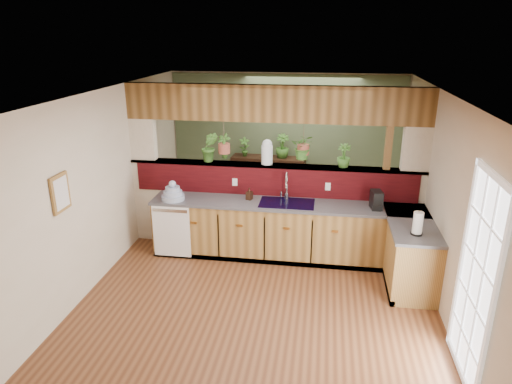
# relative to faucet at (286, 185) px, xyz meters

# --- Properties ---
(ground) EXTENTS (4.60, 7.00, 0.01)m
(ground) POSITION_rel_faucet_xyz_m (-0.22, -1.13, -1.14)
(ground) COLOR brown
(ground) RESTS_ON ground
(ceiling) EXTENTS (4.60, 7.00, 0.01)m
(ceiling) POSITION_rel_faucet_xyz_m (-0.22, -1.13, 1.46)
(ceiling) COLOR brown
(ceiling) RESTS_ON ground
(wall_back) EXTENTS (4.60, 0.02, 2.60)m
(wall_back) POSITION_rel_faucet_xyz_m (-0.22, 2.37, 0.16)
(wall_back) COLOR beige
(wall_back) RESTS_ON ground
(wall_left) EXTENTS (0.02, 7.00, 2.60)m
(wall_left) POSITION_rel_faucet_xyz_m (-2.52, -1.13, 0.16)
(wall_left) COLOR beige
(wall_left) RESTS_ON ground
(wall_right) EXTENTS (0.02, 7.00, 2.60)m
(wall_right) POSITION_rel_faucet_xyz_m (2.08, -1.13, 0.16)
(wall_right) COLOR beige
(wall_right) RESTS_ON ground
(pass_through_partition) EXTENTS (4.60, 0.21, 2.60)m
(pass_through_partition) POSITION_rel_faucet_xyz_m (-0.19, 0.21, 0.05)
(pass_through_partition) COLOR beige
(pass_through_partition) RESTS_ON ground
(pass_through_ledge) EXTENTS (4.60, 0.21, 0.04)m
(pass_through_ledge) POSITION_rel_faucet_xyz_m (-0.22, 0.22, 0.23)
(pass_through_ledge) COLOR brown
(pass_through_ledge) RESTS_ON ground
(header_beam) EXTENTS (4.60, 0.15, 0.55)m
(header_beam) POSITION_rel_faucet_xyz_m (-0.22, 0.22, 1.19)
(header_beam) COLOR brown
(header_beam) RESTS_ON ground
(sage_backwall) EXTENTS (4.55, 0.02, 2.55)m
(sage_backwall) POSITION_rel_faucet_xyz_m (-0.22, 2.35, 0.16)
(sage_backwall) COLOR #4D5E40
(sage_backwall) RESTS_ON ground
(countertop) EXTENTS (4.14, 1.52, 0.90)m
(countertop) POSITION_rel_faucet_xyz_m (0.61, -0.26, -0.69)
(countertop) COLOR brown
(countertop) RESTS_ON ground
(dishwasher) EXTENTS (0.58, 0.03, 0.82)m
(dishwasher) POSITION_rel_faucet_xyz_m (-1.70, -0.47, -0.68)
(dishwasher) COLOR white
(dishwasher) RESTS_ON ground
(navy_sink) EXTENTS (0.82, 0.50, 0.18)m
(navy_sink) POSITION_rel_faucet_xyz_m (0.03, -0.16, -0.32)
(navy_sink) COLOR black
(navy_sink) RESTS_ON countertop
(french_door) EXTENTS (0.06, 1.02, 2.16)m
(french_door) POSITION_rel_faucet_xyz_m (2.05, -2.43, -0.09)
(french_door) COLOR white
(french_door) RESTS_ON ground
(framed_print) EXTENTS (0.04, 0.35, 0.45)m
(framed_print) POSITION_rel_faucet_xyz_m (-2.50, -1.93, 0.41)
(framed_print) COLOR brown
(framed_print) RESTS_ON wall_left
(faucet) EXTENTS (0.19, 0.19, 0.44)m
(faucet) POSITION_rel_faucet_xyz_m (0.00, 0.00, 0.00)
(faucet) COLOR #B7B7B2
(faucet) RESTS_ON countertop
(dish_stack) EXTENTS (0.35, 0.35, 0.31)m
(dish_stack) POSITION_rel_faucet_xyz_m (-1.71, -0.27, -0.14)
(dish_stack) COLOR #97A6C3
(dish_stack) RESTS_ON countertop
(soap_dispenser) EXTENTS (0.11, 0.11, 0.19)m
(soap_dispenser) POSITION_rel_faucet_xyz_m (-0.56, -0.09, -0.14)
(soap_dispenser) COLOR #372014
(soap_dispenser) RESTS_ON countertop
(coffee_maker) EXTENTS (0.14, 0.24, 0.27)m
(coffee_maker) POSITION_rel_faucet_xyz_m (1.33, -0.19, -0.11)
(coffee_maker) COLOR black
(coffee_maker) RESTS_ON countertop
(paper_towel) EXTENTS (0.15, 0.15, 0.32)m
(paper_towel) POSITION_rel_faucet_xyz_m (1.76, -1.03, -0.09)
(paper_towel) COLOR black
(paper_towel) RESTS_ON countertop
(glass_jar) EXTENTS (0.18, 0.18, 0.39)m
(glass_jar) POSITION_rel_faucet_xyz_m (-0.33, 0.22, 0.45)
(glass_jar) COLOR silver
(glass_jar) RESTS_ON pass_through_ledge
(ledge_plant_left) EXTENTS (0.29, 0.25, 0.48)m
(ledge_plant_left) POSITION_rel_faucet_xyz_m (-1.24, 0.22, 0.49)
(ledge_plant_left) COLOR #336222
(ledge_plant_left) RESTS_ON pass_through_ledge
(ledge_plant_right) EXTENTS (0.22, 0.22, 0.36)m
(ledge_plant_right) POSITION_rel_faucet_xyz_m (0.84, 0.22, 0.43)
(ledge_plant_right) COLOR #336222
(ledge_plant_right) RESTS_ON pass_through_ledge
(hanging_plant_a) EXTENTS (0.24, 0.20, 0.51)m
(hanging_plant_a) POSITION_rel_faucet_xyz_m (-1.00, 0.22, 0.64)
(hanging_plant_a) COLOR brown
(hanging_plant_a) RESTS_ON header_beam
(hanging_plant_b) EXTENTS (0.37, 0.33, 0.50)m
(hanging_plant_b) POSITION_rel_faucet_xyz_m (0.23, 0.22, 0.72)
(hanging_plant_b) COLOR brown
(hanging_plant_b) RESTS_ON header_beam
(shelving_console) EXTENTS (1.48, 0.48, 0.97)m
(shelving_console) POSITION_rel_faucet_xyz_m (-0.54, 2.12, -0.64)
(shelving_console) COLOR black
(shelving_console) RESTS_ON ground
(shelf_plant_a) EXTENTS (0.23, 0.18, 0.38)m
(shelf_plant_a) POSITION_rel_faucet_xyz_m (-1.02, 2.12, 0.04)
(shelf_plant_a) COLOR #336222
(shelf_plant_a) RESTS_ON shelving_console
(shelf_plant_b) EXTENTS (0.32, 0.32, 0.47)m
(shelf_plant_b) POSITION_rel_faucet_xyz_m (-0.27, 2.12, 0.08)
(shelf_plant_b) COLOR #336222
(shelf_plant_b) RESTS_ON shelving_console
(floor_plant) EXTENTS (0.84, 0.77, 0.78)m
(floor_plant) POSITION_rel_faucet_xyz_m (0.79, 1.25, -0.75)
(floor_plant) COLOR #336222
(floor_plant) RESTS_ON ground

